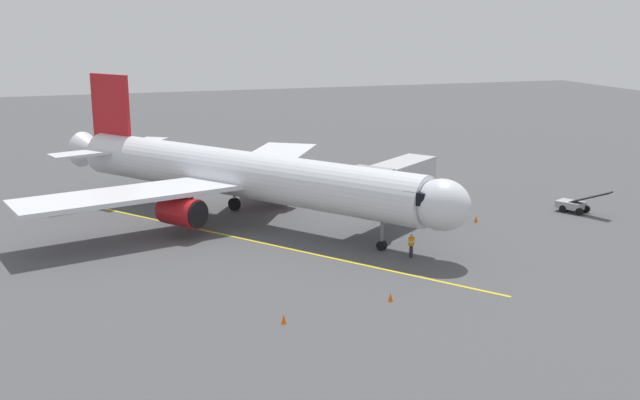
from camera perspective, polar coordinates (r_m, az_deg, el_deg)
The scene contains 10 objects.
ground_plane at distance 63.35m, azimuth -6.67°, elevation -1.52°, with size 220.00×220.00×0.00m, color #4C4C4F.
apron_lead_in_line at distance 57.09m, azimuth -4.77°, elevation -3.20°, with size 0.24×40.00×0.01m, color yellow.
airplane at distance 61.96m, azimuth -6.31°, elevation 1.95°, with size 31.67×34.45×11.50m.
jet_bridge at distance 59.91m, azimuth 5.29°, elevation 1.33°, with size 10.23×8.63×5.40m.
ground_crew_marshaller at distance 53.51m, azimuth 6.95°, elevation -3.44°, with size 0.44×0.33×1.71m.
belt_loader_near_nose at distance 68.88m, azimuth 18.75°, elevation -0.31°, with size 3.22×4.60×2.32m.
safety_cone_nose_left at distance 63.53m, azimuth 11.78°, elevation -1.42°, with size 0.32×0.32×0.55m, color #F2590F.
safety_cone_nose_right at distance 42.32m, azimuth -2.77°, elevation -9.03°, with size 0.32×0.32×0.55m, color #F2590F.
safety_cone_wing_port at distance 63.67m, azimuth 8.47°, elevation -1.24°, with size 0.32×0.32×0.55m, color #F2590F.
safety_cone_wing_starboard at distance 45.58m, azimuth 5.39°, elevation -7.35°, with size 0.32×0.32×0.55m, color #F2590F.
Camera 1 is at (11.48, 60.00, 16.76)m, focal length 42.07 mm.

